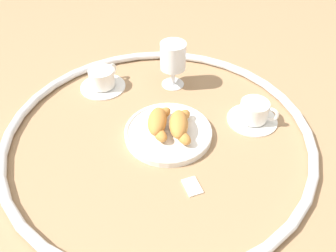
% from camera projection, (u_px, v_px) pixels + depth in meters
% --- Properties ---
extents(ground_plane, '(2.20, 2.20, 0.00)m').
position_uv_depth(ground_plane, '(159.00, 137.00, 0.92)').
color(ground_plane, '#997551').
extents(table_chrome_rim, '(0.79, 0.79, 0.02)m').
position_uv_depth(table_chrome_rim, '(158.00, 133.00, 0.92)').
color(table_chrome_rim, silver).
rests_on(table_chrome_rim, ground_plane).
extents(pastry_plate, '(0.23, 0.23, 0.02)m').
position_uv_depth(pastry_plate, '(168.00, 131.00, 0.92)').
color(pastry_plate, white).
rests_on(pastry_plate, ground_plane).
extents(croissant_large, '(0.13, 0.09, 0.04)m').
position_uv_depth(croissant_large, '(159.00, 122.00, 0.91)').
color(croissant_large, '#BC7A38').
rests_on(croissant_large, pastry_plate).
extents(croissant_small, '(0.13, 0.08, 0.04)m').
position_uv_depth(croissant_small, '(180.00, 125.00, 0.90)').
color(croissant_small, '#BC7A38').
rests_on(croissant_small, pastry_plate).
extents(coffee_cup_near, '(0.14, 0.14, 0.06)m').
position_uv_depth(coffee_cup_near, '(254.00, 113.00, 0.95)').
color(coffee_cup_near, white).
rests_on(coffee_cup_near, ground_plane).
extents(coffee_cup_far, '(0.14, 0.14, 0.06)m').
position_uv_depth(coffee_cup_far, '(102.00, 80.00, 1.07)').
color(coffee_cup_far, white).
rests_on(coffee_cup_far, ground_plane).
extents(juice_glass_left, '(0.08, 0.08, 0.14)m').
position_uv_depth(juice_glass_left, '(173.00, 57.00, 1.03)').
color(juice_glass_left, white).
rests_on(juice_glass_left, ground_plane).
extents(sugar_packet, '(0.05, 0.04, 0.01)m').
position_uv_depth(sugar_packet, '(192.00, 186.00, 0.80)').
color(sugar_packet, white).
rests_on(sugar_packet, ground_plane).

